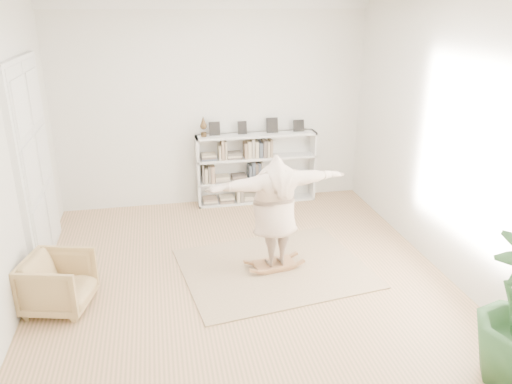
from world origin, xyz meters
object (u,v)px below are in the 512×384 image
armchair (59,283)px  rocker_board (274,264)px  bookshelf (256,169)px  person (275,208)px

armchair → rocker_board: (2.78, 0.40, -0.27)m
bookshelf → armchair: bookshelf is taller
bookshelf → rocker_board: 2.66m
armchair → rocker_board: bearing=-67.4°
bookshelf → rocker_board: bearing=-95.8°
rocker_board → person: size_ratio=0.31×
bookshelf → person: size_ratio=1.13×
bookshelf → rocker_board: bookshelf is taller
armchair → person: bearing=-67.4°
armchair → rocker_board: armchair is taller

